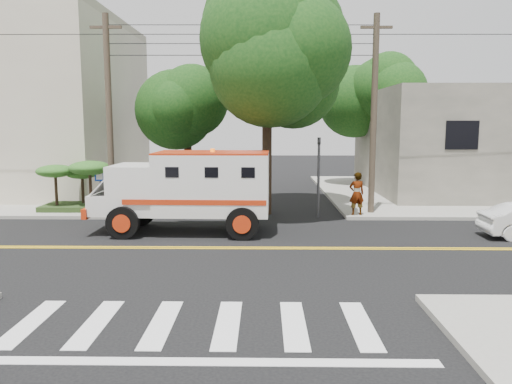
{
  "coord_description": "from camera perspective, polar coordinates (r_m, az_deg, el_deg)",
  "views": [
    {
      "loc": [
        1.36,
        -16.55,
        4.21
      ],
      "look_at": [
        1.06,
        2.4,
        1.6
      ],
      "focal_mm": 35.0,
      "sensor_mm": 36.0,
      "label": 1
    }
  ],
  "objects": [
    {
      "name": "sidewalk_ne",
      "position": [
        32.67,
        22.71,
        -0.04
      ],
      "size": [
        17.0,
        17.0,
        0.15
      ],
      "primitive_type": "cube",
      "color": "gray",
      "rests_on": "ground"
    },
    {
      "name": "sidewalk_nw",
      "position": [
        33.77,
        -25.21,
        0.06
      ],
      "size": [
        17.0,
        17.0,
        0.15
      ],
      "primitive_type": "cube",
      "color": "gray",
      "rests_on": "ground"
    },
    {
      "name": "tree_main",
      "position": [
        22.96,
        2.43,
        15.32
      ],
      "size": [
        6.08,
        5.7,
        9.85
      ],
      "color": "black",
      "rests_on": "ground"
    },
    {
      "name": "ground",
      "position": [
        17.13,
        -3.7,
        -6.4
      ],
      "size": [
        100.0,
        100.0,
        0.0
      ],
      "primitive_type": "plane",
      "color": "black",
      "rests_on": "ground"
    },
    {
      "name": "pedestrian_a",
      "position": [
        22.64,
        11.43,
        -0.18
      ],
      "size": [
        0.77,
        0.58,
        1.92
      ],
      "primitive_type": "imported",
      "rotation": [
        0.0,
        0.0,
        3.33
      ],
      "color": "gray",
      "rests_on": "sidewalk_ne"
    },
    {
      "name": "utility_pole_right",
      "position": [
        23.28,
        13.3,
        8.35
      ],
      "size": [
        0.28,
        0.28,
        9.0
      ],
      "primitive_type": "cylinder",
      "color": "#382D23",
      "rests_on": "ground"
    },
    {
      "name": "tree_left",
      "position": [
        28.66,
        -7.33,
        10.82
      ],
      "size": [
        4.48,
        4.2,
        7.7
      ],
      "color": "black",
      "rests_on": "ground"
    },
    {
      "name": "armored_truck",
      "position": [
        19.41,
        -7.56,
        0.6
      ],
      "size": [
        6.95,
        2.94,
        3.14
      ],
      "rotation": [
        0.0,
        0.0,
        -0.02
      ],
      "color": "silver",
      "rests_on": "ground"
    },
    {
      "name": "traffic_signal",
      "position": [
        22.37,
        7.17,
        2.69
      ],
      "size": [
        0.15,
        0.18,
        3.6
      ],
      "color": "#3F3F42",
      "rests_on": "ground"
    },
    {
      "name": "building_right",
      "position": [
        33.47,
        25.07,
        5.29
      ],
      "size": [
        14.0,
        12.0,
        6.0
      ],
      "primitive_type": "cube",
      "color": "#625F54",
      "rests_on": "sidewalk_ne"
    },
    {
      "name": "tree_right",
      "position": [
        33.23,
        14.18,
        10.85
      ],
      "size": [
        4.8,
        4.5,
        8.2
      ],
      "color": "black",
      "rests_on": "ground"
    },
    {
      "name": "accessibility_sign",
      "position": [
        24.11,
        -17.38,
        0.71
      ],
      "size": [
        0.45,
        0.1,
        2.02
      ],
      "color": "#3F3F42",
      "rests_on": "ground"
    },
    {
      "name": "utility_pole_left",
      "position": [
        23.6,
        -16.42,
        8.23
      ],
      "size": [
        0.28,
        0.28,
        9.0
      ],
      "primitive_type": "cylinder",
      "color": "#382D23",
      "rests_on": "ground"
    },
    {
      "name": "pedestrian_b",
      "position": [
        27.09,
        17.47,
        0.64
      ],
      "size": [
        0.99,
        0.89,
        1.67
      ],
      "primitive_type": "imported",
      "rotation": [
        0.0,
        0.0,
        2.77
      ],
      "color": "gray",
      "rests_on": "sidewalk_ne"
    },
    {
      "name": "palm_planter",
      "position": [
        24.91,
        -19.78,
        1.47
      ],
      "size": [
        3.52,
        2.63,
        2.36
      ],
      "color": "#1E3314",
      "rests_on": "sidewalk_nw"
    }
  ]
}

